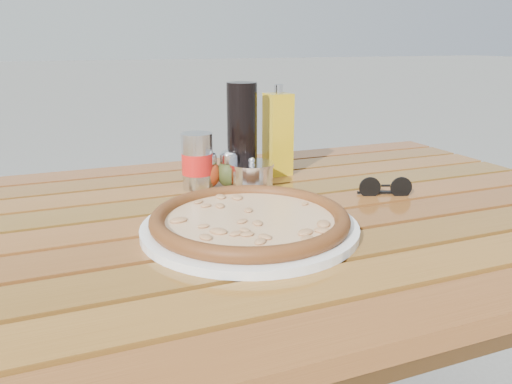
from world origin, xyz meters
name	(u,v)px	position (x,y,z in m)	size (l,w,h in m)	color
table	(260,247)	(0.00, 0.00, 0.67)	(1.40, 0.90, 0.75)	#3A210D
plate	(250,228)	(-0.06, -0.10, 0.76)	(0.36, 0.36, 0.01)	white
pizza	(250,219)	(-0.06, -0.10, 0.77)	(0.37, 0.37, 0.03)	#FEE5B6
pepper_shaker	(208,170)	(-0.05, 0.18, 0.79)	(0.07, 0.07, 0.08)	#A13312
oregano_shaker	(229,169)	(0.00, 0.17, 0.79)	(0.06, 0.06, 0.08)	#3B441B
dark_bottle	(242,133)	(0.04, 0.20, 0.86)	(0.07, 0.07, 0.22)	black
soda_can	(197,162)	(-0.07, 0.18, 0.81)	(0.08, 0.08, 0.12)	silver
olive_oil_cruet	(278,134)	(0.14, 0.23, 0.85)	(0.06, 0.06, 0.21)	gold
parmesan_tin	(252,176)	(0.03, 0.13, 0.78)	(0.12, 0.12, 0.07)	white
sunglasses	(385,188)	(0.27, -0.01, 0.77)	(0.11, 0.05, 0.04)	black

